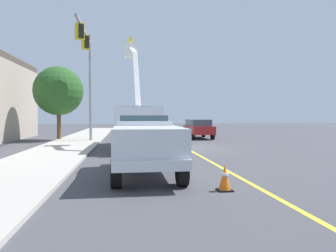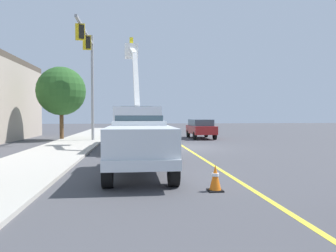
{
  "view_description": "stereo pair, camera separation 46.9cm",
  "coord_description": "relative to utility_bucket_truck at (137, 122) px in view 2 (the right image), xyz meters",
  "views": [
    {
      "loc": [
        -20.19,
        4.02,
        2.07
      ],
      "look_at": [
        -0.45,
        1.15,
        1.4
      ],
      "focal_mm": 34.5,
      "sensor_mm": 36.0,
      "label": 1
    },
    {
      "loc": [
        -20.25,
        3.55,
        2.07
      ],
      "look_at": [
        -0.45,
        1.15,
        1.4
      ],
      "focal_mm": 34.5,
      "sensor_mm": 36.0,
      "label": 2
    }
  ],
  "objects": [
    {
      "name": "sidewalk_far_side",
      "position": [
        -0.05,
        4.4,
        -1.56
      ],
      "size": [
        60.04,
        4.44,
        0.12
      ],
      "primitive_type": "cube",
      "rotation": [
        0.0,
        0.0,
        -0.01
      ],
      "color": "#B2ADA3",
      "rests_on": "ground"
    },
    {
      "name": "traffic_cone_mid_rear",
      "position": [
        -1.39,
        -1.91,
        -1.26
      ],
      "size": [
        0.4,
        0.4,
        0.73
      ],
      "color": "black",
      "rests_on": "ground"
    },
    {
      "name": "traffic_cone_leading",
      "position": [
        -11.91,
        -1.84,
        -1.26
      ],
      "size": [
        0.4,
        0.4,
        0.73
      ],
      "color": "black",
      "rests_on": "ground"
    },
    {
      "name": "passing_minivan",
      "position": [
        7.78,
        -5.87,
        -0.65
      ],
      "size": [
        4.83,
        2.01,
        1.69
      ],
      "color": "maroon",
      "rests_on": "ground"
    },
    {
      "name": "utility_bucket_truck",
      "position": [
        0.0,
        0.0,
        0.0
      ],
      "size": [
        8.23,
        2.68,
        7.32
      ],
      "color": "white",
      "rests_on": "ground"
    },
    {
      "name": "street_tree_right",
      "position": [
        7.09,
        6.01,
        2.42
      ],
      "size": [
        3.99,
        3.99,
        6.05
      ],
      "color": "brown",
      "rests_on": "ground"
    },
    {
      "name": "traffic_cone_trailing",
      "position": [
        4.21,
        -1.85,
        -1.26
      ],
      "size": [
        0.4,
        0.4,
        0.74
      ],
      "color": "black",
      "rests_on": "ground"
    },
    {
      "name": "service_pickup_truck",
      "position": [
        -9.35,
        0.12,
        -0.5
      ],
      "size": [
        5.63,
        2.25,
        2.06
      ],
      "color": "silver",
      "rests_on": "ground"
    },
    {
      "name": "traffic_signal_mast",
      "position": [
        3.49,
        3.33,
        4.18
      ],
      "size": [
        7.32,
        0.6,
        8.32
      ],
      "color": "gray",
      "rests_on": "ground"
    },
    {
      "name": "traffic_cone_mid_front",
      "position": [
        -6.71,
        -1.54,
        -1.25
      ],
      "size": [
        0.4,
        0.4,
        0.76
      ],
      "color": "black",
      "rests_on": "ground"
    },
    {
      "name": "lane_centre_stripe",
      "position": [
        -0.15,
        -3.07,
        -1.62
      ],
      "size": [
        50.0,
        0.86,
        0.01
      ],
      "primitive_type": "cube",
      "rotation": [
        0.0,
        0.0,
        -0.01
      ],
      "color": "yellow",
      "rests_on": "ground"
    },
    {
      "name": "ground",
      "position": [
        -0.15,
        -3.07,
        -1.62
      ],
      "size": [
        120.0,
        120.0,
        0.0
      ],
      "primitive_type": "plane",
      "color": "#47474C"
    }
  ]
}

